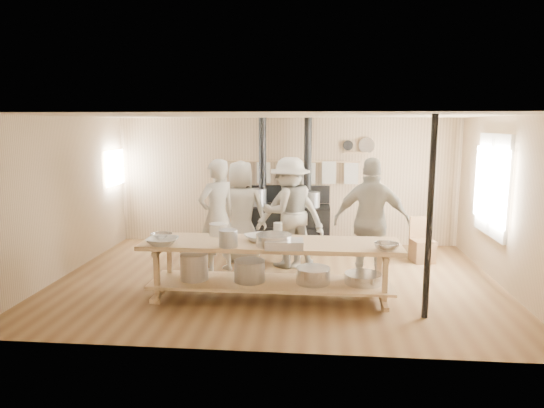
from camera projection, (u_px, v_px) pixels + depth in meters
name	position (u px, v px, depth m)	size (l,w,h in m)	color
ground	(276.00, 280.00, 7.79)	(7.00, 7.00, 0.00)	brown
room_shell	(276.00, 179.00, 7.53)	(7.00, 7.00, 7.00)	tan
window_right	(493.00, 185.00, 7.82)	(0.09, 1.50, 1.65)	beige
left_opening	(115.00, 168.00, 9.81)	(0.00, 0.90, 0.90)	white
stove	(284.00, 222.00, 9.79)	(1.90, 0.75, 2.60)	black
towel_rail	(286.00, 169.00, 9.90)	(3.00, 0.04, 0.47)	tan
back_wall_shelf	(359.00, 148.00, 9.72)	(0.63, 0.14, 0.32)	tan
prep_table	(270.00, 264.00, 6.83)	(3.60, 0.90, 0.85)	tan
support_post	(430.00, 219.00, 6.07)	(0.08, 0.08, 2.60)	black
cook_far_left	(217.00, 216.00, 8.06)	(0.70, 0.46, 1.91)	#BAB6A5
cook_left	(289.00, 212.00, 8.41)	(0.93, 0.73, 1.92)	#BAB6A5
cook_center	(241.00, 212.00, 8.71)	(0.90, 0.59, 1.84)	#BAB6A5
cook_right	(372.00, 222.00, 7.47)	(1.16, 0.48, 1.98)	#BAB6A5
cook_by_window	(290.00, 213.00, 8.37)	(1.24, 0.71, 1.92)	#BAB6A5
chair	(422.00, 249.00, 8.79)	(0.45, 0.45, 0.81)	brown
bowl_white_a	(163.00, 242.00, 6.57)	(0.42, 0.42, 0.10)	silver
bowl_steel_a	(161.00, 237.00, 6.85)	(0.31, 0.31, 0.10)	silver
bowl_white_b	(259.00, 238.00, 6.81)	(0.38, 0.38, 0.09)	silver
bowl_steel_b	(387.00, 247.00, 6.30)	(0.32, 0.32, 0.10)	silver
roasting_pan	(284.00, 244.00, 6.42)	(0.51, 0.34, 0.11)	#B2B2B7
mixing_bowl_large	(274.00, 240.00, 6.53)	(0.49, 0.49, 0.16)	silver
bucket_galv	(228.00, 238.00, 6.48)	(0.25, 0.25, 0.23)	gray
deep_bowl_enamel	(219.00, 229.00, 7.15)	(0.28, 0.28, 0.18)	silver
pitcher	(278.00, 230.00, 7.07)	(0.13, 0.13, 0.20)	silver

